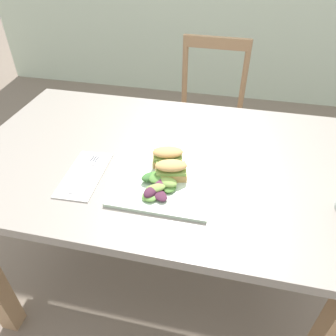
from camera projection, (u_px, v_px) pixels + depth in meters
The scene contains 9 objects.
ground_plane at pixel (168, 280), 1.54m from camera, with size 8.55×8.55×0.00m, color #7A6B5B.
dining_table at pixel (161, 184), 1.16m from camera, with size 1.29×0.80×0.74m.
chair_wooden_far at pixel (208, 119), 1.86m from camera, with size 0.41×0.41×0.87m.
plate_lunch at pixel (165, 180), 0.97m from camera, with size 0.29×0.29×0.01m, color beige.
sandwich_half_front at pixel (171, 169), 0.96m from camera, with size 0.11×0.08×0.06m.
sandwich_half_back at pixel (168, 156), 1.01m from camera, with size 0.11×0.08×0.06m.
salad_mixed_greens at pixel (158, 184), 0.93m from camera, with size 0.12×0.15×0.02m.
napkin_folded at pixel (85, 175), 1.00m from camera, with size 0.11×0.23×0.00m, color silver.
fork_on_napkin at pixel (87, 170), 1.01m from camera, with size 0.03×0.19×0.00m.
Camera 1 is at (0.19, -0.86, 1.37)m, focal length 34.34 mm.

